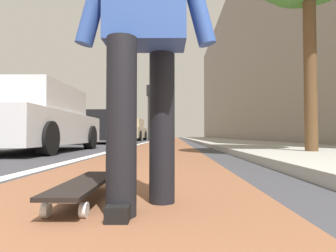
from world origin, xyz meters
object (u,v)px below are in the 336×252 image
skater_person (145,23)px  traffic_light (149,102)px  parked_car_mid (105,128)px  parked_car_near (35,120)px  parked_car_far (130,130)px  skateboard (85,185)px

skater_person → traffic_light: size_ratio=0.41×
skater_person → parked_car_mid: skater_person is taller
parked_car_near → traffic_light: 14.32m
parked_car_mid → parked_car_far: size_ratio=1.00×
parked_car_mid → parked_car_far: parked_car_far is taller
parked_car_mid → traffic_light: bearing=-10.5°
parked_car_far → traffic_light: (0.74, -1.22, 2.07)m
parked_car_near → parked_car_mid: (6.77, 0.09, -0.00)m
skateboard → parked_car_far: bearing=8.1°
traffic_light → parked_car_near: bearing=174.8°
parked_car_near → parked_car_far: bearing=-0.2°
skateboard → parked_car_near: (4.74, 2.64, 0.61)m
skateboard → skater_person: bearing=-113.4°
skateboard → parked_car_near: size_ratio=0.20×
skateboard → traffic_light: (18.86, 1.37, 2.70)m
skateboard → parked_car_far: (18.12, 2.59, 0.63)m
skater_person → parked_car_mid: 12.06m
skater_person → parked_car_mid: bearing=14.8°
skater_person → parked_car_near: bearing=31.4°
parked_car_mid → parked_car_far: bearing=-1.2°
parked_car_far → traffic_light: bearing=-58.8°
skateboard → parked_car_mid: parked_car_mid is taller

